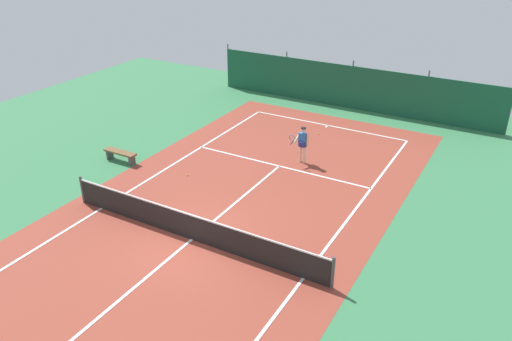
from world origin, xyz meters
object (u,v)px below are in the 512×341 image
at_px(tennis_player, 303,142).
at_px(tennis_ball_midcourt, 187,175).
at_px(tennis_ball_near_player, 318,134).
at_px(courtside_bench, 120,154).
at_px(tennis_net, 191,227).

bearing_deg(tennis_player, tennis_ball_midcourt, 52.78).
height_order(tennis_player, tennis_ball_midcourt, tennis_player).
relative_size(tennis_player, tennis_ball_near_player, 24.85).
bearing_deg(courtside_bench, tennis_player, 29.01).
relative_size(tennis_player, tennis_ball_midcourt, 24.85).
xyz_separation_m(tennis_player, tennis_ball_midcourt, (-3.61, -3.55, -0.93)).
distance_m(tennis_net, tennis_player, 7.29).
height_order(tennis_player, tennis_ball_near_player, tennis_player).
xyz_separation_m(tennis_player, courtside_bench, (-6.98, -3.87, -0.59)).
distance_m(tennis_player, tennis_ball_midcourt, 5.15).
bearing_deg(courtside_bench, tennis_net, -28.15).
bearing_deg(tennis_ball_near_player, tennis_player, -79.14).
bearing_deg(tennis_player, tennis_ball_near_player, -70.87).
height_order(tennis_player, courtside_bench, tennis_player).
bearing_deg(tennis_ball_near_player, tennis_net, -90.21).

